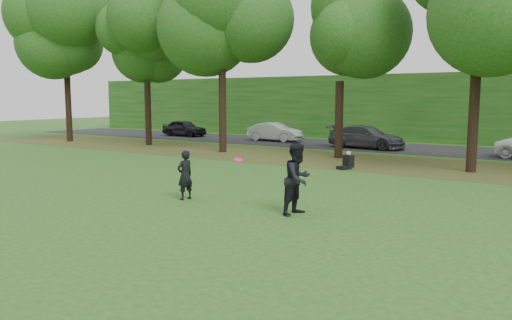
{
  "coord_description": "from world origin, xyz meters",
  "views": [
    {
      "loc": [
        8.02,
        -10.96,
        3.25
      ],
      "look_at": [
        -0.52,
        2.01,
        1.3
      ],
      "focal_mm": 35.0,
      "sensor_mm": 36.0,
      "label": 1
    }
  ],
  "objects": [
    {
      "name": "ground",
      "position": [
        0.0,
        0.0,
        0.0
      ],
      "size": [
        120.0,
        120.0,
        0.0
      ],
      "primitive_type": "plane",
      "color": "#245019",
      "rests_on": "ground"
    },
    {
      "name": "leaf_litter",
      "position": [
        0.0,
        13.0,
        0.01
      ],
      "size": [
        60.0,
        7.0,
        0.01
      ],
      "primitive_type": "cube",
      "color": "#4D441B",
      "rests_on": "ground"
    },
    {
      "name": "street",
      "position": [
        0.0,
        21.0,
        0.01
      ],
      "size": [
        70.0,
        7.0,
        0.02
      ],
      "primitive_type": "cube",
      "color": "black",
      "rests_on": "ground"
    },
    {
      "name": "far_hedge",
      "position": [
        0.0,
        27.0,
        2.5
      ],
      "size": [
        70.0,
        3.0,
        5.0
      ],
      "primitive_type": "cube",
      "color": "#144914",
      "rests_on": "ground"
    },
    {
      "name": "player_left",
      "position": [
        -2.51,
        0.91,
        0.79
      ],
      "size": [
        0.47,
        0.63,
        1.59
      ],
      "primitive_type": "imported",
      "rotation": [
        0.0,
        0.0,
        -1.74
      ],
      "color": "black",
      "rests_on": "ground"
    },
    {
      "name": "player_right",
      "position": [
        1.47,
        1.11,
        1.01
      ],
      "size": [
        0.89,
        1.08,
        2.01
      ],
      "primitive_type": "imported",
      "rotation": [
        0.0,
        0.0,
        1.43
      ],
      "color": "black",
      "rests_on": "ground"
    },
    {
      "name": "parked_cars",
      "position": [
        -2.29,
        20.04,
        0.7
      ],
      "size": [
        40.35,
        3.53,
        1.44
      ],
      "color": "black",
      "rests_on": "street"
    },
    {
      "name": "frisbee",
      "position": [
        -0.51,
        1.02,
        1.4
      ],
      "size": [
        0.37,
        0.38,
        0.12
      ],
      "color": "#FF1573",
      "rests_on": "ground"
    },
    {
      "name": "seated_person",
      "position": [
        -0.9,
        10.15,
        0.31
      ],
      "size": [
        0.66,
        0.83,
        0.83
      ],
      "rotation": [
        0.0,
        0.0,
        -0.39
      ],
      "color": "black",
      "rests_on": "ground"
    },
    {
      "name": "tree_line",
      "position": [
        -0.34,
        12.94,
        7.84
      ],
      "size": [
        55.3,
        7.9,
        12.31
      ],
      "color": "black",
      "rests_on": "ground"
    }
  ]
}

